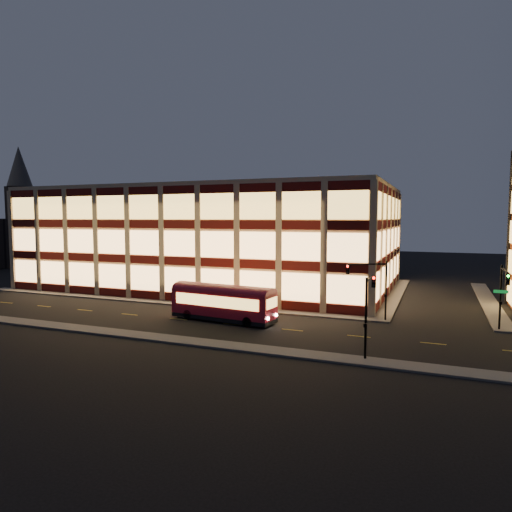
% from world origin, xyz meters
% --- Properties ---
extents(ground, '(200.00, 200.00, 0.00)m').
position_xyz_m(ground, '(0.00, 0.00, 0.00)').
color(ground, black).
rests_on(ground, ground).
extents(sidewalk_office_south, '(54.00, 2.00, 0.15)m').
position_xyz_m(sidewalk_office_south, '(-3.00, 1.00, 0.07)').
color(sidewalk_office_south, '#514F4C').
rests_on(sidewalk_office_south, ground).
extents(sidewalk_office_east, '(2.00, 30.00, 0.15)m').
position_xyz_m(sidewalk_office_east, '(23.00, 17.00, 0.07)').
color(sidewalk_office_east, '#514F4C').
rests_on(sidewalk_office_east, ground).
extents(sidewalk_tower_west, '(2.00, 30.00, 0.15)m').
position_xyz_m(sidewalk_tower_west, '(34.00, 17.00, 0.07)').
color(sidewalk_tower_west, '#514F4C').
rests_on(sidewalk_tower_west, ground).
extents(sidewalk_near, '(100.00, 2.00, 0.15)m').
position_xyz_m(sidewalk_near, '(0.00, -13.00, 0.07)').
color(sidewalk_near, '#514F4C').
rests_on(sidewalk_near, ground).
extents(office_building, '(50.45, 30.45, 14.50)m').
position_xyz_m(office_building, '(-2.91, 16.91, 7.25)').
color(office_building, tan).
rests_on(office_building, ground).
extents(church_tower, '(5.00, 5.00, 18.00)m').
position_xyz_m(church_tower, '(-70.00, 40.00, 9.00)').
color(church_tower, '#2D2621').
rests_on(church_tower, ground).
extents(church_spire, '(6.00, 6.00, 10.00)m').
position_xyz_m(church_spire, '(-70.00, 40.00, 23.00)').
color(church_spire, '#4C473F').
rests_on(church_spire, church_tower).
extents(traffic_signal_far, '(3.79, 1.87, 6.00)m').
position_xyz_m(traffic_signal_far, '(22.21, 0.24, 4.11)').
color(traffic_signal_far, black).
rests_on(traffic_signal_far, ground).
extents(traffic_signal_right, '(1.20, 4.37, 6.00)m').
position_xyz_m(traffic_signal_right, '(33.50, -0.62, 4.10)').
color(traffic_signal_right, black).
rests_on(traffic_signal_right, ground).
extents(traffic_signal_near, '(0.32, 4.45, 6.00)m').
position_xyz_m(traffic_signal_near, '(23.50, -11.03, 4.13)').
color(traffic_signal_near, black).
rests_on(traffic_signal_near, ground).
extents(trolley_bus, '(11.00, 3.90, 3.65)m').
position_xyz_m(trolley_bus, '(8.48, -4.89, 2.02)').
color(trolley_bus, maroon).
rests_on(trolley_bus, ground).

